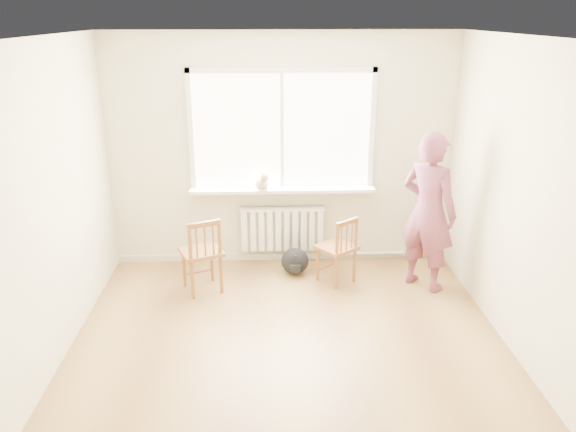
{
  "coord_description": "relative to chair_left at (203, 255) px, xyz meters",
  "views": [
    {
      "loc": [
        -0.19,
        -4.1,
        2.87
      ],
      "look_at": [
        0.03,
        1.2,
        0.94
      ],
      "focal_mm": 35.0,
      "sensor_mm": 36.0,
      "label": 1
    }
  ],
  "objects": [
    {
      "name": "floor",
      "position": [
        0.88,
        -1.43,
        -0.43
      ],
      "size": [
        4.5,
        4.5,
        0.0
      ],
      "primitive_type": "plane",
      "color": "olive",
      "rests_on": "ground"
    },
    {
      "name": "ceiling",
      "position": [
        0.88,
        -1.43,
        2.27
      ],
      "size": [
        4.5,
        4.5,
        0.0
      ],
      "primitive_type": "plane",
      "rotation": [
        3.14,
        0.0,
        0.0
      ],
      "color": "white",
      "rests_on": "back_wall"
    },
    {
      "name": "back_wall",
      "position": [
        0.88,
        0.82,
        0.92
      ],
      "size": [
        4.0,
        0.01,
        2.7
      ],
      "primitive_type": "cube",
      "color": "beige",
      "rests_on": "ground"
    },
    {
      "name": "window",
      "position": [
        0.88,
        0.8,
        1.23
      ],
      "size": [
        2.12,
        0.05,
        1.42
      ],
      "color": "white",
      "rests_on": "back_wall"
    },
    {
      "name": "windowsill",
      "position": [
        0.88,
        0.71,
        0.5
      ],
      "size": [
        2.15,
        0.22,
        0.04
      ],
      "primitive_type": "cube",
      "color": "white",
      "rests_on": "back_wall"
    },
    {
      "name": "radiator",
      "position": [
        0.88,
        0.73,
        0.01
      ],
      "size": [
        1.0,
        0.12,
        0.55
      ],
      "color": "white",
      "rests_on": "back_wall"
    },
    {
      "name": "heating_pipe",
      "position": [
        2.13,
        0.76,
        -0.35
      ],
      "size": [
        1.4,
        0.04,
        0.04
      ],
      "primitive_type": "cylinder",
      "rotation": [
        0.0,
        1.57,
        0.0
      ],
      "color": "silver",
      "rests_on": "back_wall"
    },
    {
      "name": "baseboard",
      "position": [
        0.88,
        0.81,
        -0.39
      ],
      "size": [
        4.0,
        0.03,
        0.08
      ],
      "primitive_type": "cube",
      "color": "beige",
      "rests_on": "ground"
    },
    {
      "name": "chair_left",
      "position": [
        0.0,
        0.0,
        0.0
      ],
      "size": [
        0.54,
        0.53,
        0.85
      ],
      "rotation": [
        0.0,
        0.0,
        3.54
      ],
      "color": "brown",
      "rests_on": "floor"
    },
    {
      "name": "chair_right",
      "position": [
        1.49,
        0.16,
        -0.04
      ],
      "size": [
        0.53,
        0.52,
        0.78
      ],
      "rotation": [
        0.0,
        0.0,
        3.8
      ],
      "color": "brown",
      "rests_on": "floor"
    },
    {
      "name": "person",
      "position": [
        2.42,
        0.04,
        0.44
      ],
      "size": [
        0.74,
        0.74,
        1.74
      ],
      "primitive_type": "imported",
      "rotation": [
        0.0,
        0.0,
        2.34
      ],
      "color": "#B23B46",
      "rests_on": "floor"
    },
    {
      "name": "cat",
      "position": [
        0.64,
        0.63,
        0.63
      ],
      "size": [
        0.23,
        0.38,
        0.26
      ],
      "rotation": [
        0.0,
        0.0,
        0.28
      ],
      "color": "beige",
      "rests_on": "windowsill"
    },
    {
      "name": "backpack",
      "position": [
        1.01,
        0.39,
        -0.27
      ],
      "size": [
        0.36,
        0.29,
        0.32
      ],
      "primitive_type": "ellipsoid",
      "rotation": [
        0.0,
        0.0,
        0.18
      ],
      "color": "black",
      "rests_on": "floor"
    }
  ]
}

